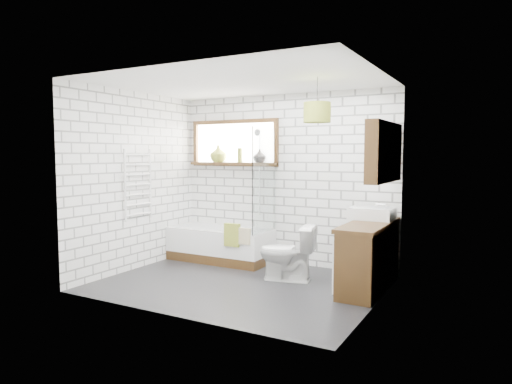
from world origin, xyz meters
The scene contains 22 objects.
floor centered at (0.00, 0.00, -0.01)m, with size 3.40×2.60×0.01m, color black.
ceiling centered at (0.00, 0.00, 2.50)m, with size 3.40×2.60×0.01m, color white.
wall_back centered at (0.00, 1.30, 1.25)m, with size 3.40×0.01×2.50m, color white.
wall_front centered at (0.00, -1.30, 1.25)m, with size 3.40×0.01×2.50m, color white.
wall_left centered at (-1.70, 0.00, 1.25)m, with size 0.01×2.60×2.50m, color white.
wall_right centered at (1.70, 0.00, 1.25)m, with size 0.01×2.60×2.50m, color white.
window centered at (-0.85, 1.26, 1.80)m, with size 1.52×0.16×0.68m, color #301D0D.
towel_radiator centered at (-1.66, 0.00, 1.20)m, with size 0.06×0.52×1.00m, color white.
mirror_cabinet centered at (1.62, 0.60, 1.65)m, with size 0.16×1.20×0.70m, color #301D0D.
shower_riser centered at (-0.40, 1.26, 1.35)m, with size 0.02×0.02×1.30m, color silver.
bathtub centered at (-0.91, 0.95, 0.25)m, with size 1.57×0.69×0.51m, color white.
shower_screen centered at (-0.14, 0.95, 1.26)m, with size 0.02×0.72×1.50m, color white.
towel_green centered at (-0.48, 0.61, 0.49)m, with size 0.24×0.07×0.33m, color olive.
towel_beige centered at (-0.27, 0.61, 0.49)m, with size 0.18×0.04×0.23m, color #C3B487.
vanity centered at (1.47, 0.59, 0.40)m, with size 0.45×1.40×0.80m, color #301D0D.
basin centered at (1.41, 0.93, 0.88)m, with size 0.53×0.46×0.15m, color white.
tap centered at (1.57, 0.93, 0.93)m, with size 0.03×0.03×0.15m, color silver.
toilet centered at (0.45, 0.44, 0.36)m, with size 0.71×0.41×0.73m, color white.
vase_olive centered at (-1.12, 1.23, 1.62)m, with size 0.26×0.26×0.27m, color olive.
vase_dark centered at (-0.38, 1.23, 1.58)m, with size 0.19×0.19×0.20m, color black.
bottle centered at (-0.72, 1.23, 1.59)m, with size 0.07×0.07×0.22m, color olive.
pendant centered at (0.97, 0.10, 2.10)m, with size 0.31×0.31×0.23m, color olive.
Camera 1 is at (2.88, -4.82, 1.63)m, focal length 32.00 mm.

